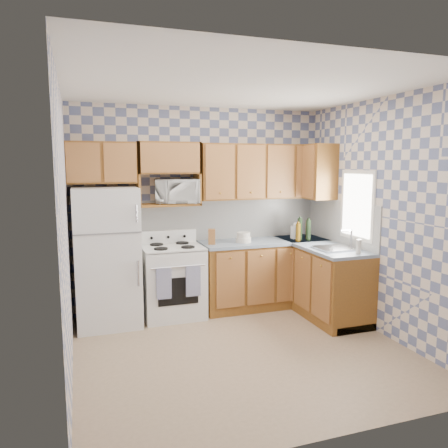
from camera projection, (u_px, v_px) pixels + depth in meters
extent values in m
plane|color=#8A7155|center=(242.00, 350.00, 4.62)|extent=(3.40, 3.40, 0.00)
cube|color=slate|center=(200.00, 209.00, 5.93)|extent=(3.40, 0.02, 2.70)
cube|color=slate|center=(382.00, 218.00, 4.97)|extent=(0.02, 3.20, 2.70)
cube|color=white|center=(228.00, 219.00, 6.07)|extent=(2.60, 0.02, 0.56)
cube|color=white|center=(341.00, 222.00, 5.74)|extent=(0.02, 1.60, 0.56)
cube|color=silver|center=(107.00, 257.00, 5.27)|extent=(0.75, 0.70, 1.68)
cube|color=silver|center=(173.00, 282.00, 5.60)|extent=(0.76, 0.65, 0.90)
cube|color=silver|center=(172.00, 247.00, 5.54)|extent=(0.76, 0.65, 0.02)
cube|color=silver|center=(168.00, 237.00, 5.78)|extent=(0.76, 0.08, 0.17)
cube|color=navy|center=(164.00, 283.00, 5.21)|extent=(0.18, 0.02, 0.38)
cube|color=navy|center=(193.00, 281.00, 5.32)|extent=(0.18, 0.02, 0.38)
cube|color=brown|center=(264.00, 274.00, 6.04)|extent=(1.75, 0.60, 0.88)
cube|color=brown|center=(320.00, 280.00, 5.75)|extent=(0.60, 1.60, 0.88)
cube|color=slate|center=(265.00, 242.00, 5.97)|extent=(1.77, 0.63, 0.04)
cube|color=slate|center=(320.00, 245.00, 5.69)|extent=(0.63, 1.60, 0.04)
cube|color=brown|center=(262.00, 172.00, 5.97)|extent=(1.75, 0.33, 0.74)
cube|color=brown|center=(101.00, 163.00, 5.28)|extent=(0.82, 0.33, 0.50)
cube|color=brown|center=(314.00, 172.00, 6.02)|extent=(0.33, 0.70, 0.74)
cube|color=brown|center=(169.00, 205.00, 5.61)|extent=(0.80, 0.33, 0.03)
imported|color=silver|center=(177.00, 191.00, 5.64)|extent=(0.61, 0.46, 0.31)
cube|color=#B7B7BC|center=(336.00, 248.00, 5.36)|extent=(0.48, 0.40, 0.03)
cube|color=silver|center=(357.00, 205.00, 5.37)|extent=(0.02, 0.66, 0.86)
cylinder|color=black|center=(300.00, 229.00, 5.98)|extent=(0.07, 0.07, 0.30)
cylinder|color=black|center=(308.00, 230.00, 5.95)|extent=(0.07, 0.07, 0.28)
cylinder|color=#5E3E0A|center=(308.00, 230.00, 6.07)|extent=(0.07, 0.07, 0.26)
cylinder|color=#5E3E0A|center=(298.00, 232.00, 5.88)|extent=(0.07, 0.07, 0.24)
cube|color=brown|center=(212.00, 237.00, 5.66)|extent=(0.11, 0.11, 0.20)
cylinder|color=silver|center=(295.00, 232.00, 6.10)|extent=(0.14, 0.14, 0.17)
cylinder|color=beige|center=(359.00, 247.00, 5.05)|extent=(0.06, 0.06, 0.17)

